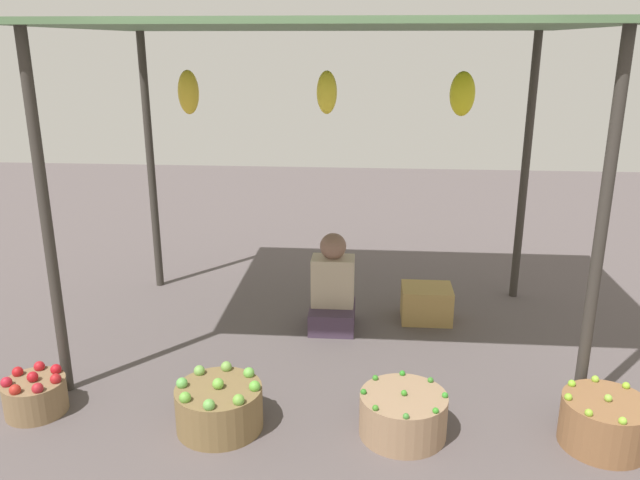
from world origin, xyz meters
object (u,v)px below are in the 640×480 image
object	(u,v)px
basket_green_apples	(219,407)
wooden_crate_near_vendor	(426,303)
basket_limes	(604,422)
vendor_person	(333,291)
basket_red_apples	(35,395)
basket_green_chilies	(403,414)

from	to	relation	value
basket_green_apples	wooden_crate_near_vendor	bearing A→B (deg)	50.89
basket_green_apples	basket_limes	distance (m)	2.23
vendor_person	basket_red_apples	xyz separation A→B (m)	(-1.77, -1.41, -0.18)
basket_green_apples	basket_red_apples	bearing A→B (deg)	176.55
basket_limes	basket_red_apples	bearing A→B (deg)	179.00
basket_red_apples	basket_green_apples	distance (m)	1.19
basket_red_apples	wooden_crate_near_vendor	xyz separation A→B (m)	(2.54, 1.60, 0.03)
basket_green_chilies	wooden_crate_near_vendor	distance (m)	1.67
basket_red_apples	basket_green_apples	bearing A→B (deg)	-3.45
vendor_person	wooden_crate_near_vendor	distance (m)	0.81
vendor_person	basket_limes	world-z (taller)	vendor_person
vendor_person	basket_green_chilies	size ratio (longest dim) A/B	1.52
basket_red_apples	wooden_crate_near_vendor	world-z (taller)	wooden_crate_near_vendor
basket_limes	basket_green_chilies	bearing A→B (deg)	179.57
basket_green_chilies	wooden_crate_near_vendor	bearing A→B (deg)	80.92
vendor_person	wooden_crate_near_vendor	xyz separation A→B (m)	(0.77, 0.18, -0.15)
basket_green_apples	basket_green_chilies	size ratio (longest dim) A/B	1.01
basket_red_apples	basket_green_chilies	xyz separation A→B (m)	(2.28, -0.05, 0.01)
basket_green_apples	basket_limes	world-z (taller)	basket_green_apples
basket_limes	wooden_crate_near_vendor	size ratio (longest dim) A/B	1.19
vendor_person	basket_green_apples	bearing A→B (deg)	-111.48
basket_red_apples	basket_limes	size ratio (longest dim) A/B	0.77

